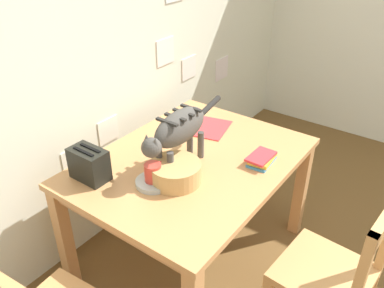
% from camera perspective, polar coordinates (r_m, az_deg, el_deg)
% --- Properties ---
extents(wall_rear, '(5.37, 0.11, 2.50)m').
position_cam_1_polar(wall_rear, '(2.38, -15.81, 12.51)').
color(wall_rear, silver).
rests_on(wall_rear, ground_plane).
extents(dining_table, '(1.31, 0.99, 0.73)m').
position_cam_1_polar(dining_table, '(2.29, 0.00, -3.96)').
color(dining_table, tan).
rests_on(dining_table, ground_plane).
extents(cat, '(0.64, 0.14, 0.33)m').
position_cam_1_polar(cat, '(2.07, -1.98, 2.01)').
color(cat, '#4A4641').
rests_on(cat, dining_table).
extents(saucer_bowl, '(0.18, 0.18, 0.03)m').
position_cam_1_polar(saucer_bowl, '(2.05, -5.51, -5.44)').
color(saucer_bowl, '#AEB7B4').
rests_on(saucer_bowl, dining_table).
extents(coffee_mug, '(0.13, 0.09, 0.09)m').
position_cam_1_polar(coffee_mug, '(2.02, -5.53, -4.00)').
color(coffee_mug, '#CC3C30').
rests_on(coffee_mug, saucer_bowl).
extents(magazine, '(0.32, 0.27, 0.01)m').
position_cam_1_polar(magazine, '(2.56, 2.64, 2.30)').
color(magazine, '#E4383C').
rests_on(magazine, dining_table).
extents(book_stack, '(0.20, 0.13, 0.05)m').
position_cam_1_polar(book_stack, '(2.24, 9.92, -2.06)').
color(book_stack, '#3B8EC4').
rests_on(book_stack, dining_table).
extents(wicker_basket, '(0.27, 0.27, 0.11)m').
position_cam_1_polar(wicker_basket, '(2.04, -2.38, -4.01)').
color(wicker_basket, tan).
rests_on(wicker_basket, dining_table).
extents(toaster, '(0.12, 0.20, 0.18)m').
position_cam_1_polar(toaster, '(2.11, -14.47, -2.81)').
color(toaster, black).
rests_on(toaster, dining_table).
extents(wooden_chair_near, '(0.45, 0.45, 0.92)m').
position_cam_1_polar(wooden_chair_near, '(2.10, 19.47, -17.10)').
color(wooden_chair_near, tan).
rests_on(wooden_chair_near, ground_plane).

